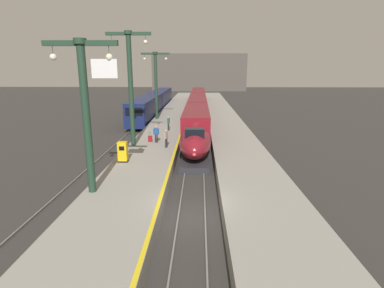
{
  "coord_description": "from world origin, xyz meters",
  "views": [
    {
      "loc": [
        0.42,
        -15.17,
        8.03
      ],
      "look_at": [
        -0.25,
        9.92,
        1.8
      ],
      "focal_mm": 28.0,
      "sensor_mm": 36.0,
      "label": 1
    }
  ],
  "objects_px": {
    "regional_train_adjacent": "(155,102)",
    "station_column_near": "(86,101)",
    "passenger_far_waiting": "(166,137)",
    "passenger_mid_platform": "(168,122)",
    "rolling_suitcase": "(150,139)",
    "ticket_machine_yellow": "(123,153)",
    "station_column_mid": "(130,80)",
    "highspeed_train_main": "(197,107)",
    "station_column_far": "(156,79)",
    "passenger_near_edge": "(156,133)"
  },
  "relations": [
    {
      "from": "rolling_suitcase",
      "to": "station_column_far",
      "type": "bearing_deg",
      "value": 95.38
    },
    {
      "from": "station_column_far",
      "to": "passenger_mid_platform",
      "type": "xyz_separation_m",
      "value": [
        2.6,
        -8.71,
        -4.66
      ]
    },
    {
      "from": "station_column_mid",
      "to": "passenger_mid_platform",
      "type": "xyz_separation_m",
      "value": [
        2.6,
        7.19,
        -5.13
      ]
    },
    {
      "from": "passenger_mid_platform",
      "to": "rolling_suitcase",
      "type": "height_order",
      "value": "passenger_mid_platform"
    },
    {
      "from": "highspeed_train_main",
      "to": "passenger_mid_platform",
      "type": "xyz_separation_m",
      "value": [
        -3.3,
        -15.31,
        0.09
      ]
    },
    {
      "from": "station_column_far",
      "to": "ticket_machine_yellow",
      "type": "relative_size",
      "value": 5.89
    },
    {
      "from": "highspeed_train_main",
      "to": "rolling_suitcase",
      "type": "xyz_separation_m",
      "value": [
        -4.54,
        -21.07,
        -0.6
      ]
    },
    {
      "from": "regional_train_adjacent",
      "to": "station_column_near",
      "type": "distance_m",
      "value": 40.27
    },
    {
      "from": "passenger_near_edge",
      "to": "passenger_mid_platform",
      "type": "distance_m",
      "value": 6.12
    },
    {
      "from": "passenger_near_edge",
      "to": "ticket_machine_yellow",
      "type": "bearing_deg",
      "value": -104.77
    },
    {
      "from": "highspeed_train_main",
      "to": "station_column_far",
      "type": "distance_m",
      "value": 10.05
    },
    {
      "from": "regional_train_adjacent",
      "to": "station_column_mid",
      "type": "height_order",
      "value": "station_column_mid"
    },
    {
      "from": "station_column_far",
      "to": "passenger_mid_platform",
      "type": "distance_m",
      "value": 10.21
    },
    {
      "from": "rolling_suitcase",
      "to": "station_column_near",
      "type": "bearing_deg",
      "value": -95.91
    },
    {
      "from": "station_column_far",
      "to": "station_column_mid",
      "type": "bearing_deg",
      "value": -90.0
    },
    {
      "from": "regional_train_adjacent",
      "to": "passenger_near_edge",
      "type": "xyz_separation_m",
      "value": [
        4.23,
        -27.72,
        -0.09
      ]
    },
    {
      "from": "rolling_suitcase",
      "to": "station_column_mid",
      "type": "bearing_deg",
      "value": -133.73
    },
    {
      "from": "station_column_near",
      "to": "passenger_far_waiting",
      "type": "distance_m",
      "value": 11.64
    },
    {
      "from": "station_column_near",
      "to": "station_column_mid",
      "type": "xyz_separation_m",
      "value": [
        -0.06,
        11.16,
        0.82
      ]
    },
    {
      "from": "rolling_suitcase",
      "to": "ticket_machine_yellow",
      "type": "bearing_deg",
      "value": -98.57
    },
    {
      "from": "regional_train_adjacent",
      "to": "ticket_machine_yellow",
      "type": "height_order",
      "value": "regional_train_adjacent"
    },
    {
      "from": "station_column_far",
      "to": "passenger_near_edge",
      "type": "xyz_separation_m",
      "value": [
        2.03,
        -14.79,
        -4.66
      ]
    },
    {
      "from": "highspeed_train_main",
      "to": "rolling_suitcase",
      "type": "bearing_deg",
      "value": -102.15
    },
    {
      "from": "station_column_mid",
      "to": "station_column_near",
      "type": "bearing_deg",
      "value": -89.7
    },
    {
      "from": "station_column_far",
      "to": "passenger_near_edge",
      "type": "relative_size",
      "value": 5.58
    },
    {
      "from": "passenger_near_edge",
      "to": "station_column_far",
      "type": "bearing_deg",
      "value": 97.83
    },
    {
      "from": "station_column_near",
      "to": "ticket_machine_yellow",
      "type": "bearing_deg",
      "value": 87.16
    },
    {
      "from": "station_column_near",
      "to": "rolling_suitcase",
      "type": "height_order",
      "value": "station_column_near"
    },
    {
      "from": "station_column_near",
      "to": "passenger_near_edge",
      "type": "distance_m",
      "value": 13.14
    },
    {
      "from": "passenger_far_waiting",
      "to": "ticket_machine_yellow",
      "type": "xyz_separation_m",
      "value": [
        -2.88,
        -4.48,
        -0.25
      ]
    },
    {
      "from": "regional_train_adjacent",
      "to": "passenger_far_waiting",
      "type": "height_order",
      "value": "regional_train_adjacent"
    },
    {
      "from": "station_column_near",
      "to": "passenger_mid_platform",
      "type": "height_order",
      "value": "station_column_near"
    },
    {
      "from": "station_column_near",
      "to": "station_column_far",
      "type": "bearing_deg",
      "value": 90.12
    },
    {
      "from": "station_column_far",
      "to": "ticket_machine_yellow",
      "type": "distance_m",
      "value": 21.75
    },
    {
      "from": "station_column_near",
      "to": "passenger_far_waiting",
      "type": "relative_size",
      "value": 5.09
    },
    {
      "from": "ticket_machine_yellow",
      "to": "station_column_mid",
      "type": "bearing_deg",
      "value": 93.78
    },
    {
      "from": "regional_train_adjacent",
      "to": "station_column_near",
      "type": "xyz_separation_m",
      "value": [
        2.26,
        -39.98,
        4.22
      ]
    },
    {
      "from": "ticket_machine_yellow",
      "to": "passenger_near_edge",
      "type": "bearing_deg",
      "value": 75.23
    },
    {
      "from": "passenger_near_edge",
      "to": "station_column_mid",
      "type": "bearing_deg",
      "value": -151.66
    },
    {
      "from": "highspeed_train_main",
      "to": "passenger_far_waiting",
      "type": "bearing_deg",
      "value": -96.54
    },
    {
      "from": "station_column_far",
      "to": "ticket_machine_yellow",
      "type": "bearing_deg",
      "value": -89.05
    },
    {
      "from": "station_column_near",
      "to": "station_column_far",
      "type": "xyz_separation_m",
      "value": [
        -0.06,
        27.05,
        0.35
      ]
    },
    {
      "from": "station_column_mid",
      "to": "rolling_suitcase",
      "type": "relative_size",
      "value": 10.49
    },
    {
      "from": "regional_train_adjacent",
      "to": "station_column_near",
      "type": "height_order",
      "value": "station_column_near"
    },
    {
      "from": "station_column_near",
      "to": "passenger_far_waiting",
      "type": "height_order",
      "value": "station_column_near"
    },
    {
      "from": "regional_train_adjacent",
      "to": "passenger_near_edge",
      "type": "relative_size",
      "value": 21.66
    },
    {
      "from": "station_column_near",
      "to": "passenger_far_waiting",
      "type": "xyz_separation_m",
      "value": [
        3.17,
        10.34,
        -4.31
      ]
    },
    {
      "from": "station_column_far",
      "to": "rolling_suitcase",
      "type": "relative_size",
      "value": 9.6
    },
    {
      "from": "highspeed_train_main",
      "to": "station_column_mid",
      "type": "relative_size",
      "value": 5.55
    },
    {
      "from": "station_column_mid",
      "to": "passenger_mid_platform",
      "type": "height_order",
      "value": "station_column_mid"
    }
  ]
}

